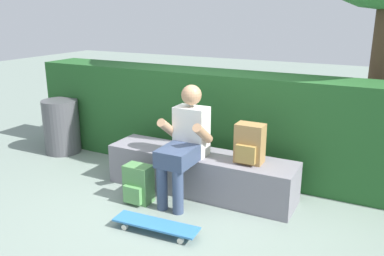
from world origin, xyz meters
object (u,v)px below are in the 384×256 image
object	(u,v)px
backpack_on_bench	(249,144)
trash_bin	(62,126)
bench_main	(200,172)
person_skater	(185,140)
skateboard_near_person	(156,225)
backpack_on_ground	(138,184)

from	to	relation	value
backpack_on_bench	trash_bin	world-z (taller)	backpack_on_bench
bench_main	person_skater	world-z (taller)	person_skater
bench_main	backpack_on_bench	distance (m)	0.69
person_skater	skateboard_near_person	bearing A→B (deg)	-83.06
backpack_on_ground	trash_bin	world-z (taller)	trash_bin
skateboard_near_person	backpack_on_bench	world-z (taller)	backpack_on_bench
skateboard_near_person	backpack_on_bench	size ratio (longest dim) A/B	2.03
person_skater	trash_bin	size ratio (longest dim) A/B	1.61
trash_bin	backpack_on_bench	bearing A→B (deg)	-5.59
backpack_on_ground	trash_bin	size ratio (longest dim) A/B	0.54
person_skater	backpack_on_bench	bearing A→B (deg)	18.69
person_skater	backpack_on_ground	world-z (taller)	person_skater
skateboard_near_person	backpack_on_bench	xyz separation A→B (m)	(0.53, 0.93, 0.56)
trash_bin	skateboard_near_person	bearing A→B (deg)	-27.75
bench_main	skateboard_near_person	bearing A→B (deg)	-88.45
backpack_on_bench	trash_bin	xyz separation A→B (m)	(-2.82, 0.28, -0.27)
skateboard_near_person	trash_bin	world-z (taller)	trash_bin
person_skater	backpack_on_ground	size ratio (longest dim) A/B	2.99
person_skater	trash_bin	distance (m)	2.28
person_skater	skateboard_near_person	size ratio (longest dim) A/B	1.47
person_skater	backpack_on_bench	world-z (taller)	person_skater
person_skater	bench_main	bearing A→B (deg)	74.07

